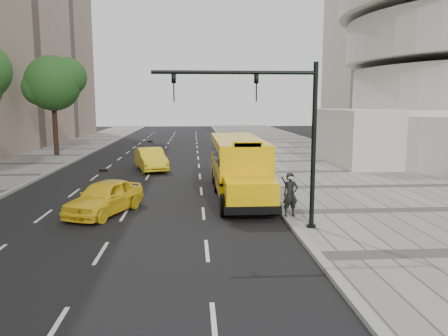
{
  "coord_description": "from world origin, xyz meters",
  "views": [
    {
      "loc": [
        2.08,
        -24.08,
        4.9
      ],
      "look_at": [
        3.5,
        -4.0,
        1.9
      ],
      "focal_mm": 35.0,
      "sensor_mm": 36.0,
      "label": 1
    }
  ],
  "objects": [
    {
      "name": "sidewalk_museum",
      "position": [
        12.0,
        0.0,
        0.07
      ],
      "size": [
        12.0,
        140.0,
        0.15
      ],
      "primitive_type": "cube",
      "color": "gray",
      "rests_on": "ground"
    },
    {
      "name": "traffic_signal",
      "position": [
        5.19,
        -8.02,
        4.09
      ],
      "size": [
        6.18,
        0.36,
        6.4
      ],
      "color": "black",
      "rests_on": "ground"
    },
    {
      "name": "taxi_near",
      "position": [
        -1.87,
        -4.8,
        0.76
      ],
      "size": [
        3.36,
        4.83,
        1.53
      ],
      "primitive_type": "imported",
      "rotation": [
        0.0,
        0.0,
        -0.39
      ],
      "color": "yellow",
      "rests_on": "ground"
    },
    {
      "name": "curb_far",
      "position": [
        -8.0,
        0.0,
        0.07
      ],
      "size": [
        0.3,
        140.0,
        0.15
      ],
      "primitive_type": "cube",
      "color": "gray",
      "rests_on": "ground"
    },
    {
      "name": "school_bus",
      "position": [
        4.5,
        -0.67,
        1.76
      ],
      "size": [
        2.96,
        11.56,
        3.19
      ],
      "color": "#F5BC08",
      "rests_on": "ground"
    },
    {
      "name": "ground",
      "position": [
        0.0,
        0.0,
        0.0
      ],
      "size": [
        140.0,
        140.0,
        0.0
      ],
      "primitive_type": "plane",
      "color": "black",
      "rests_on": "ground"
    },
    {
      "name": "tree_c",
      "position": [
        -10.41,
        16.85,
        6.7
      ],
      "size": [
        5.55,
        4.93,
        9.13
      ],
      "color": "black",
      "rests_on": "ground"
    },
    {
      "name": "taxi_far",
      "position": [
        -1.06,
        8.03,
        0.82
      ],
      "size": [
        3.01,
        5.27,
        1.64
      ],
      "primitive_type": "imported",
      "rotation": [
        0.0,
        0.0,
        0.27
      ],
      "color": "yellow",
      "rests_on": "ground"
    },
    {
      "name": "curb_museum",
      "position": [
        6.0,
        0.0,
        0.07
      ],
      "size": [
        0.3,
        140.0,
        0.15
      ],
      "primitive_type": "cube",
      "color": "gray",
      "rests_on": "ground"
    },
    {
      "name": "pedestrian",
      "position": [
        6.15,
        -6.31,
        1.08
      ],
      "size": [
        0.75,
        0.56,
        1.86
      ],
      "primitive_type": "imported",
      "rotation": [
        0.0,
        0.0,
        0.18
      ],
      "color": "black",
      "rests_on": "sidewalk_museum"
    }
  ]
}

